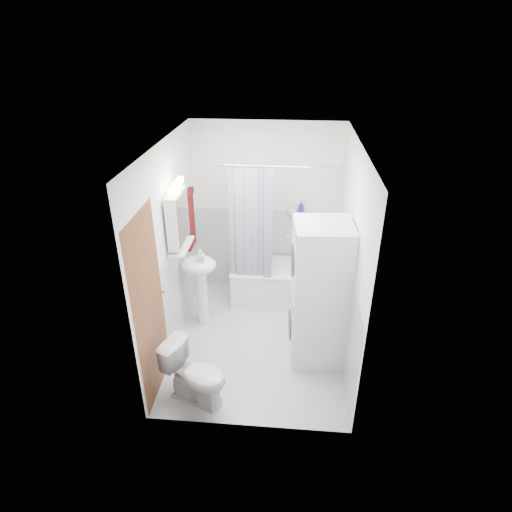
# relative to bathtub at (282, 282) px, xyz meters

# --- Properties ---
(floor) EXTENTS (2.60, 2.60, 0.00)m
(floor) POSITION_rel_bathtub_xyz_m (-0.26, -0.92, -0.29)
(floor) COLOR silver
(floor) RESTS_ON ground
(room_walls) EXTENTS (2.60, 2.60, 2.60)m
(room_walls) POSITION_rel_bathtub_xyz_m (-0.26, -0.92, 1.20)
(room_walls) COLOR white
(room_walls) RESTS_ON ground
(wainscot) EXTENTS (1.98, 2.58, 2.58)m
(wainscot) POSITION_rel_bathtub_xyz_m (-0.26, -0.63, 0.31)
(wainscot) COLOR silver
(wainscot) RESTS_ON ground
(door) EXTENTS (0.05, 2.00, 2.00)m
(door) POSITION_rel_bathtub_xyz_m (-1.21, -1.47, 0.71)
(door) COLOR brown
(door) RESTS_ON ground
(bathtub) EXTENTS (1.39, 0.66, 0.53)m
(bathtub) POSITION_rel_bathtub_xyz_m (0.00, 0.00, 0.00)
(bathtub) COLOR white
(bathtub) RESTS_ON ground
(tub_spout) EXTENTS (0.04, 0.12, 0.04)m
(tub_spout) POSITION_rel_bathtub_xyz_m (0.20, 0.33, 0.56)
(tub_spout) COLOR silver
(tub_spout) RESTS_ON room_walls
(curtain_rod) EXTENTS (1.57, 0.02, 0.02)m
(curtain_rod) POSITION_rel_bathtub_xyz_m (-0.00, -0.27, 1.71)
(curtain_rod) COLOR silver
(curtain_rod) RESTS_ON room_walls
(shower_curtain) EXTENTS (0.55, 0.02, 1.45)m
(shower_curtain) POSITION_rel_bathtub_xyz_m (-0.41, -0.27, 0.96)
(shower_curtain) COLOR #151B4C
(shower_curtain) RESTS_ON curtain_rod
(sink) EXTENTS (0.44, 0.37, 1.04)m
(sink) POSITION_rel_bathtub_xyz_m (-1.01, -0.61, 0.41)
(sink) COLOR white
(sink) RESTS_ON ground
(medicine_cabinet) EXTENTS (0.13, 0.50, 0.71)m
(medicine_cabinet) POSITION_rel_bathtub_xyz_m (-1.16, -0.82, 1.27)
(medicine_cabinet) COLOR white
(medicine_cabinet) RESTS_ON room_walls
(shelf) EXTENTS (0.18, 0.54, 0.02)m
(shelf) POSITION_rel_bathtub_xyz_m (-1.15, -0.82, 0.91)
(shelf) COLOR silver
(shelf) RESTS_ON room_walls
(shower_caddy) EXTENTS (0.22, 0.06, 0.02)m
(shower_caddy) POSITION_rel_bathtub_xyz_m (0.25, 0.32, 0.86)
(shower_caddy) COLOR silver
(shower_caddy) RESTS_ON room_walls
(towel) EXTENTS (0.07, 0.32, 0.78)m
(towel) POSITION_rel_bathtub_xyz_m (-1.20, -0.17, 0.98)
(towel) COLOR #520E0B
(towel) RESTS_ON room_walls
(washer_dryer) EXTENTS (0.64, 0.63, 1.67)m
(washer_dryer) POSITION_rel_bathtub_xyz_m (0.42, -1.12, 0.54)
(washer_dryer) COLOR white
(washer_dryer) RESTS_ON ground
(toilet) EXTENTS (0.75, 0.59, 0.65)m
(toilet) POSITION_rel_bathtub_xyz_m (-0.80, -1.92, 0.03)
(toilet) COLOR white
(toilet) RESTS_ON ground
(soap_pump) EXTENTS (0.08, 0.17, 0.08)m
(soap_pump) POSITION_rel_bathtub_xyz_m (-0.97, -0.67, 0.66)
(soap_pump) COLOR gray
(soap_pump) RESTS_ON sink
(shelf_bottle) EXTENTS (0.07, 0.18, 0.07)m
(shelf_bottle) POSITION_rel_bathtub_xyz_m (-1.15, -0.97, 0.96)
(shelf_bottle) COLOR gray
(shelf_bottle) RESTS_ON shelf
(shelf_cup) EXTENTS (0.10, 0.09, 0.10)m
(shelf_cup) POSITION_rel_bathtub_xyz_m (-1.15, -0.70, 0.97)
(shelf_cup) COLOR gray
(shelf_cup) RESTS_ON shelf
(shampoo_a) EXTENTS (0.13, 0.17, 0.13)m
(shampoo_a) POSITION_rel_bathtub_xyz_m (0.09, 0.32, 0.93)
(shampoo_a) COLOR gray
(shampoo_a) RESTS_ON shower_caddy
(shampoo_b) EXTENTS (0.08, 0.21, 0.08)m
(shampoo_b) POSITION_rel_bathtub_xyz_m (0.21, 0.32, 0.91)
(shampoo_b) COLOR navy
(shampoo_b) RESTS_ON shower_caddy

